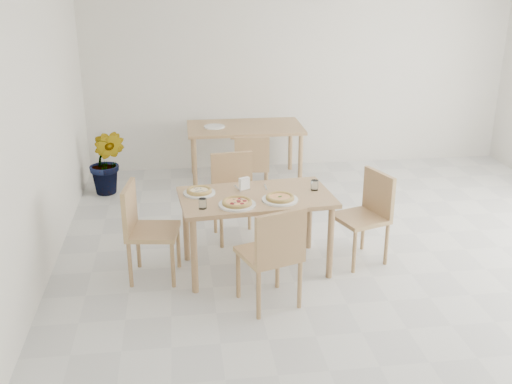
{
  "coord_description": "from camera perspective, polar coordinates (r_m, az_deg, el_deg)",
  "views": [
    {
      "loc": [
        -1.75,
        -4.78,
        2.71
      ],
      "look_at": [
        -1.06,
        0.32,
        0.78
      ],
      "focal_mm": 42.0,
      "sensor_mm": 36.0,
      "label": 1
    }
  ],
  "objects": [
    {
      "name": "plate_margherita",
      "position": [
        5.38,
        2.3,
        -0.74
      ],
      "size": [
        0.33,
        0.33,
        0.02
      ],
      "primitive_type": "cylinder",
      "color": "white",
      "rests_on": "main_table"
    },
    {
      "name": "chair_west",
      "position": [
        5.53,
        -10.66,
        -3.1
      ],
      "size": [
        0.51,
        0.51,
        0.91
      ],
      "rotation": [
        0.0,
        0.0,
        1.43
      ],
      "color": "tan",
      "rests_on": "ground"
    },
    {
      "name": "plate_empty",
      "position": [
        7.92,
        -3.98,
        6.23
      ],
      "size": [
        0.27,
        0.27,
        0.02
      ],
      "primitive_type": "cylinder",
      "color": "white",
      "rests_on": "second_table"
    },
    {
      "name": "chair_south",
      "position": [
        4.95,
        1.7,
        -5.6
      ],
      "size": [
        0.58,
        0.58,
        0.92
      ],
      "rotation": [
        0.0,
        0.0,
        3.48
      ],
      "color": "tan",
      "rests_on": "ground"
    },
    {
      "name": "main_table",
      "position": [
        5.54,
        0.0,
        -1.2
      ],
      "size": [
        1.45,
        0.9,
        0.75
      ],
      "rotation": [
        0.0,
        0.0,
        0.09
      ],
      "color": "tan",
      "rests_on": "ground"
    },
    {
      "name": "pizza_pepperoni",
      "position": [
        5.26,
        -1.82,
        -0.97
      ],
      "size": [
        0.33,
        0.33,
        0.03
      ],
      "rotation": [
        0.0,
        0.0,
        -0.28
      ],
      "color": "#D5B564",
      "rests_on": "plate_pepperoni"
    },
    {
      "name": "chair_back_s",
      "position": [
        7.29,
        -0.39,
        2.79
      ],
      "size": [
        0.46,
        0.46,
        0.84
      ],
      "rotation": [
        0.0,
        0.0,
        3.03
      ],
      "color": "tan",
      "rests_on": "ground"
    },
    {
      "name": "napkin_holder",
      "position": [
        5.61,
        -1.13,
        0.74
      ],
      "size": [
        0.12,
        0.1,
        0.12
      ],
      "rotation": [
        0.0,
        0.0,
        0.46
      ],
      "color": "silver",
      "rests_on": "main_table"
    },
    {
      "name": "fork_a",
      "position": [
        5.7,
        0.93,
        0.46
      ],
      "size": [
        0.02,
        0.16,
        0.01
      ],
      "primitive_type": "cube",
      "rotation": [
        0.0,
        0.0,
        -0.01
      ],
      "color": "silver",
      "rests_on": "main_table"
    },
    {
      "name": "chair_north",
      "position": [
        6.31,
        -2.1,
        0.21
      ],
      "size": [
        0.48,
        0.48,
        0.9
      ],
      "rotation": [
        0.0,
        0.0,
        0.1
      ],
      "color": "tan",
      "rests_on": "ground"
    },
    {
      "name": "pizza_mushroom",
      "position": [
        5.55,
        -5.43,
        0.13
      ],
      "size": [
        0.28,
        0.28,
        0.03
      ],
      "rotation": [
        0.0,
        0.0,
        0.23
      ],
      "color": "#D5B564",
      "rests_on": "plate_mushroom"
    },
    {
      "name": "fork_b",
      "position": [
        5.67,
        -1.75,
        0.33
      ],
      "size": [
        0.06,
        0.2,
        0.01
      ],
      "primitive_type": "cube",
      "rotation": [
        0.0,
        0.0,
        0.2
      ],
      "color": "silver",
      "rests_on": "main_table"
    },
    {
      "name": "tumbler_a",
      "position": [
        5.21,
        -5.1,
        -1.11
      ],
      "size": [
        0.07,
        0.07,
        0.09
      ],
      "primitive_type": "cylinder",
      "color": "white",
      "rests_on": "main_table"
    },
    {
      "name": "plate_pepperoni",
      "position": [
        5.27,
        -1.81,
        -1.21
      ],
      "size": [
        0.33,
        0.33,
        0.02
      ],
      "primitive_type": "cylinder",
      "color": "white",
      "rests_on": "main_table"
    },
    {
      "name": "chair_east",
      "position": [
        5.88,
        10.6,
        -1.74
      ],
      "size": [
        0.56,
        0.56,
        0.89
      ],
      "rotation": [
        0.0,
        0.0,
        -1.24
      ],
      "color": "tan",
      "rests_on": "ground"
    },
    {
      "name": "pizza_margherita",
      "position": [
        5.37,
        2.3,
        -0.51
      ],
      "size": [
        0.31,
        0.31,
        0.03
      ],
      "rotation": [
        0.0,
        0.0,
        0.21
      ],
      "color": "#D5B564",
      "rests_on": "plate_margherita"
    },
    {
      "name": "second_table",
      "position": [
        7.99,
        -1.07,
        5.74
      ],
      "size": [
        1.52,
        0.88,
        0.75
      ],
      "rotation": [
        0.0,
        0.0,
        -0.01
      ],
      "color": "tan",
      "rests_on": "ground"
    },
    {
      "name": "chair_back_n",
      "position": [
        8.84,
        -1.17,
        5.99
      ],
      "size": [
        0.54,
        0.54,
        0.85
      ],
      "rotation": [
        0.0,
        0.0,
        -0.35
      ],
      "color": "tan",
      "rests_on": "ground"
    },
    {
      "name": "tumbler_b",
      "position": [
        5.65,
        5.59,
        0.65
      ],
      "size": [
        0.07,
        0.07,
        0.09
      ],
      "primitive_type": "cylinder",
      "color": "white",
      "rests_on": "main_table"
    },
    {
      "name": "potted_plant",
      "position": [
        7.77,
        -13.98,
        2.79
      ],
      "size": [
        0.55,
        0.49,
        0.85
      ],
      "primitive_type": "imported",
      "rotation": [
        0.0,
        0.0,
        -0.28
      ],
      "color": "#20661E",
      "rests_on": "ground"
    },
    {
      "name": "plate_mushroom",
      "position": [
        5.56,
        -5.42,
        -0.09
      ],
      "size": [
        0.3,
        0.3,
        0.02
      ],
      "primitive_type": "cylinder",
      "color": "white",
      "rests_on": "main_table"
    }
  ]
}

